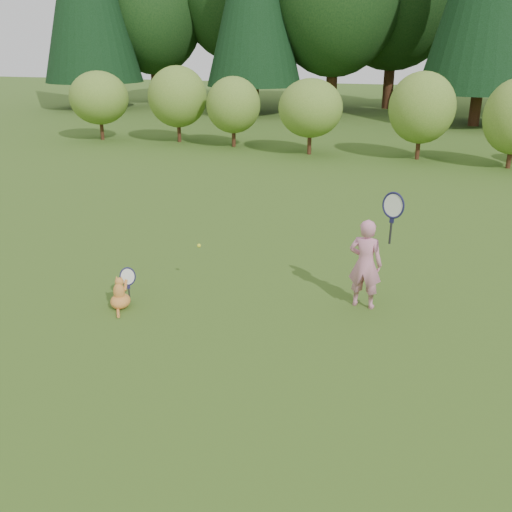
% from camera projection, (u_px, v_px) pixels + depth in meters
% --- Properties ---
extents(ground, '(100.00, 100.00, 0.00)m').
position_uv_depth(ground, '(224.00, 321.00, 7.91)').
color(ground, '#355718').
rests_on(ground, ground).
extents(shrub_row, '(28.00, 3.00, 2.80)m').
position_uv_depth(shrub_row, '(364.00, 114.00, 19.00)').
color(shrub_row, '#507725').
rests_on(shrub_row, ground).
extents(child, '(0.74, 0.43, 1.98)m').
position_uv_depth(child, '(366.00, 262.00, 8.11)').
color(child, pink).
rests_on(child, ground).
extents(cat, '(0.38, 0.70, 0.65)m').
position_uv_depth(cat, '(120.00, 291.00, 8.24)').
color(cat, '#BF7124').
rests_on(cat, ground).
extents(tennis_ball, '(0.06, 0.06, 0.06)m').
position_uv_depth(tennis_ball, '(199.00, 246.00, 8.81)').
color(tennis_ball, '#CDDA19').
rests_on(tennis_ball, ground).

